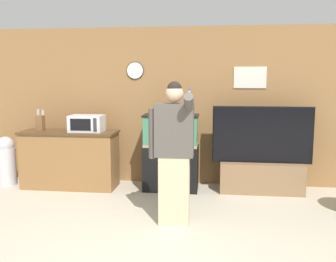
% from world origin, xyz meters
% --- Properties ---
extents(wall_back_paneled, '(10.00, 0.08, 2.60)m').
position_xyz_m(wall_back_paneled, '(0.00, 2.94, 1.30)').
color(wall_back_paneled, olive).
rests_on(wall_back_paneled, ground_plane).
extents(counter_island, '(1.54, 0.57, 0.92)m').
position_xyz_m(counter_island, '(-1.68, 2.43, 0.46)').
color(counter_island, brown).
rests_on(counter_island, ground_plane).
extents(microwave, '(0.53, 0.35, 0.26)m').
position_xyz_m(microwave, '(-1.38, 2.43, 1.05)').
color(microwave, silver).
rests_on(microwave, counter_island).
extents(knife_block, '(0.12, 0.12, 0.34)m').
position_xyz_m(knife_block, '(-2.17, 2.46, 1.05)').
color(knife_block, brown).
rests_on(knife_block, counter_island).
extents(aquarium_on_stand, '(0.86, 0.47, 1.20)m').
position_xyz_m(aquarium_on_stand, '(-0.03, 2.50, 0.60)').
color(aquarium_on_stand, black).
rests_on(aquarium_on_stand, ground_plane).
extents(tv_on_stand, '(1.53, 0.40, 1.34)m').
position_xyz_m(tv_on_stand, '(1.38, 2.51, 0.39)').
color(tv_on_stand, brown).
rests_on(tv_on_stand, ground_plane).
extents(person_standing, '(0.55, 0.41, 1.73)m').
position_xyz_m(person_standing, '(0.15, 1.08, 0.90)').
color(person_standing, '#BCAD89').
rests_on(person_standing, ground_plane).
extents(trash_bin, '(0.31, 0.31, 0.82)m').
position_xyz_m(trash_bin, '(-2.78, 2.42, 0.42)').
color(trash_bin, '#B7B7BC').
rests_on(trash_bin, ground_plane).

